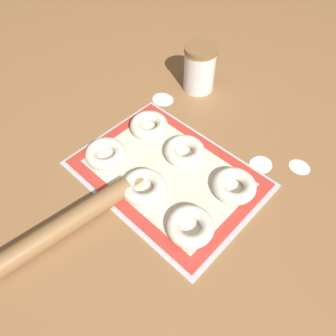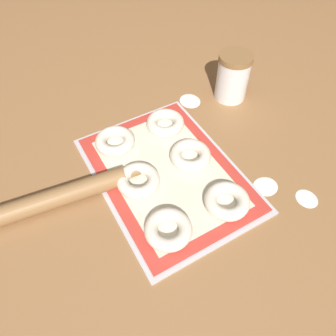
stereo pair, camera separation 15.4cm
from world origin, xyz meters
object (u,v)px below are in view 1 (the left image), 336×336
(bagel_front_right, at_px, (190,226))
(bagel_back_right, at_px, (234,186))
(flour_canister, at_px, (199,68))
(bagel_back_center, at_px, (185,151))
(bagel_front_left, at_px, (105,154))
(rolling_pin, at_px, (67,224))
(bagel_back_left, at_px, (149,125))
(bagel_front_center, at_px, (144,187))
(baking_tray, at_px, (168,173))

(bagel_front_right, distance_m, bagel_back_right, 0.16)
(bagel_back_right, height_order, flour_canister, flour_canister)
(bagel_front_right, bearing_deg, bagel_back_right, 88.44)
(bagel_back_center, distance_m, bagel_back_right, 0.17)
(bagel_front_left, height_order, rolling_pin, rolling_pin)
(bagel_front_right, bearing_deg, bagel_back_left, 151.46)
(bagel_front_center, bearing_deg, bagel_front_left, 178.35)
(bagel_back_left, relative_size, flour_canister, 0.74)
(baking_tray, bearing_deg, flour_canister, 118.30)
(bagel_back_right, bearing_deg, bagel_front_left, -154.15)
(bagel_front_left, xyz_separation_m, bagel_back_left, (0.01, 0.16, 0.00))
(bagel_front_center, xyz_separation_m, bagel_back_center, (-0.01, 0.16, 0.00))
(baking_tray, relative_size, bagel_back_left, 4.32)
(flour_canister, bearing_deg, bagel_front_left, -86.62)
(baking_tray, distance_m, bagel_front_left, 0.18)
(bagel_front_left, xyz_separation_m, bagel_front_right, (0.31, -0.01, 0.00))
(bagel_front_right, xyz_separation_m, flour_canister, (-0.34, 0.43, 0.05))
(flour_canister, bearing_deg, bagel_back_center, -56.58)
(bagel_front_center, height_order, bagel_back_center, same)
(baking_tray, relative_size, bagel_front_center, 4.32)
(bagel_back_center, distance_m, flour_canister, 0.32)
(bagel_front_right, height_order, rolling_pin, rolling_pin)
(bagel_front_left, distance_m, bagel_back_left, 0.16)
(bagel_front_right, distance_m, flour_canister, 0.55)
(rolling_pin, bearing_deg, bagel_front_left, 116.82)
(bagel_back_left, height_order, bagel_back_right, same)
(bagel_front_left, height_order, bagel_back_left, same)
(bagel_front_center, bearing_deg, bagel_front_right, -1.23)
(bagel_back_left, bearing_deg, bagel_back_right, -0.91)
(bagel_front_center, xyz_separation_m, flour_canister, (-0.18, 0.43, 0.05))
(baking_tray, height_order, flour_canister, flour_canister)
(baking_tray, height_order, bagel_front_right, bagel_front_right)
(bagel_front_left, relative_size, flour_canister, 0.74)
(bagel_front_right, xyz_separation_m, bagel_back_center, (-0.16, 0.16, 0.00))
(bagel_front_right, relative_size, bagel_back_right, 1.00)
(bagel_front_right, height_order, bagel_back_center, same)
(bagel_front_right, bearing_deg, flour_canister, 128.32)
(bagel_front_left, relative_size, bagel_front_center, 1.00)
(bagel_front_center, xyz_separation_m, bagel_back_right, (0.16, 0.16, 0.00))
(bagel_front_center, distance_m, bagel_back_left, 0.22)
(bagel_front_left, bearing_deg, flour_canister, 93.38)
(bagel_front_left, bearing_deg, rolling_pin, -63.18)
(bagel_back_center, relative_size, rolling_pin, 0.25)
(bagel_front_center, height_order, flour_canister, flour_canister)
(rolling_pin, bearing_deg, bagel_front_right, 42.02)
(bagel_front_left, distance_m, bagel_back_right, 0.35)
(baking_tray, distance_m, bagel_front_right, 0.18)
(bagel_front_center, distance_m, rolling_pin, 0.20)
(bagel_front_left, relative_size, bagel_back_center, 1.00)
(bagel_front_left, bearing_deg, bagel_back_center, 46.09)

